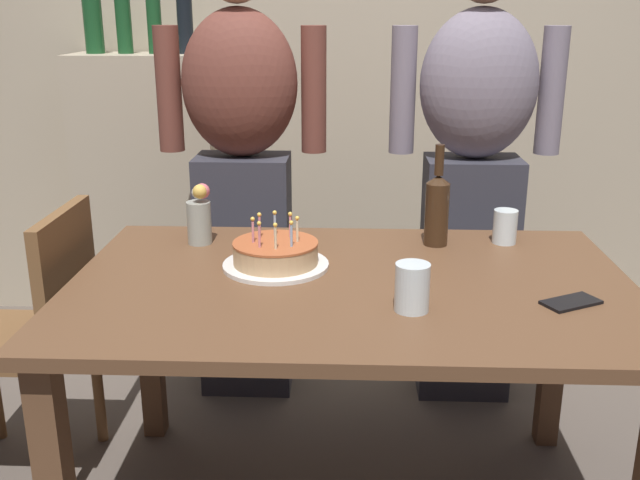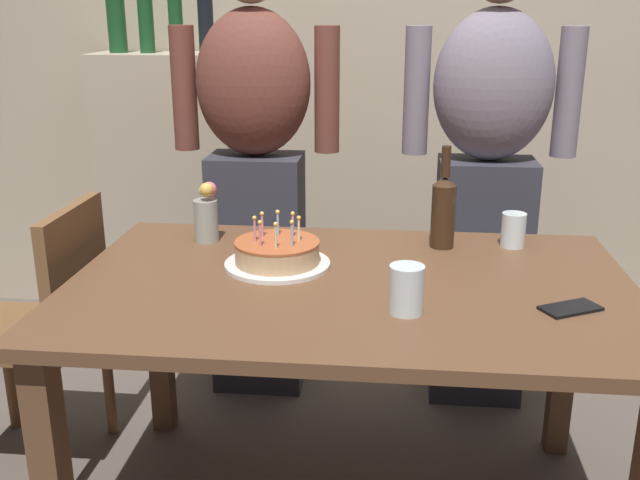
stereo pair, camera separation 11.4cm
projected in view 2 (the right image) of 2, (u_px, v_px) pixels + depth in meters
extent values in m
cube|color=tan|center=(374.00, 39.00, 3.23)|extent=(5.20, 0.10, 2.60)
cube|color=brown|center=(350.00, 287.00, 1.94)|extent=(1.50, 0.96, 0.03)
cube|color=brown|center=(159.00, 336.00, 2.51)|extent=(0.07, 0.07, 0.70)
cube|color=brown|center=(564.00, 355.00, 2.37)|extent=(0.07, 0.07, 0.70)
cylinder|color=white|center=(277.00, 264.00, 2.04)|extent=(0.30, 0.30, 0.01)
cylinder|color=tan|center=(277.00, 253.00, 2.03)|extent=(0.24, 0.24, 0.06)
cylinder|color=#B75B33|center=(277.00, 242.00, 2.02)|extent=(0.24, 0.24, 0.01)
cylinder|color=#93B7DB|center=(292.00, 235.00, 1.97)|extent=(0.01, 0.01, 0.06)
sphere|color=#F9C64C|center=(292.00, 222.00, 1.96)|extent=(0.01, 0.01, 0.01)
cylinder|color=beige|center=(299.00, 231.00, 2.02)|extent=(0.01, 0.01, 0.06)
sphere|color=#F9C64C|center=(299.00, 218.00, 2.00)|extent=(0.01, 0.01, 0.01)
cylinder|color=pink|center=(293.00, 226.00, 2.06)|extent=(0.01, 0.01, 0.06)
sphere|color=#F9C64C|center=(293.00, 213.00, 2.04)|extent=(0.01, 0.01, 0.01)
cylinder|color=#93B7DB|center=(278.00, 224.00, 2.07)|extent=(0.01, 0.01, 0.06)
sphere|color=#F9C64C|center=(278.00, 212.00, 2.06)|extent=(0.01, 0.01, 0.01)
cylinder|color=pink|center=(262.00, 226.00, 2.06)|extent=(0.01, 0.01, 0.06)
sphere|color=#F9C64C|center=(262.00, 214.00, 2.04)|extent=(0.01, 0.01, 0.01)
cylinder|color=pink|center=(255.00, 231.00, 2.01)|extent=(0.01, 0.01, 0.06)
sphere|color=#F9C64C|center=(254.00, 218.00, 2.00)|extent=(0.01, 0.01, 0.01)
cylinder|color=pink|center=(260.00, 235.00, 1.97)|extent=(0.01, 0.01, 0.06)
sphere|color=#F9C64C|center=(260.00, 222.00, 1.96)|extent=(0.01, 0.01, 0.01)
cylinder|color=beige|center=(276.00, 237.00, 1.96)|extent=(0.01, 0.01, 0.06)
sphere|color=#F9C64C|center=(276.00, 224.00, 1.94)|extent=(0.01, 0.01, 0.01)
cylinder|color=silver|center=(513.00, 230.00, 2.20)|extent=(0.07, 0.07, 0.10)
cylinder|color=silver|center=(406.00, 289.00, 1.72)|extent=(0.08, 0.08, 0.12)
cylinder|color=#382314|center=(443.00, 216.00, 2.18)|extent=(0.07, 0.07, 0.19)
cone|color=#382314|center=(445.00, 181.00, 2.15)|extent=(0.07, 0.07, 0.03)
cylinder|color=#382314|center=(446.00, 161.00, 2.13)|extent=(0.03, 0.03, 0.09)
cube|color=black|center=(570.00, 308.00, 1.75)|extent=(0.16, 0.13, 0.01)
cylinder|color=#999E93|center=(206.00, 221.00, 2.25)|extent=(0.07, 0.07, 0.13)
sphere|color=gold|center=(207.00, 190.00, 2.21)|extent=(0.04, 0.04, 0.04)
sphere|color=#DB6670|center=(209.00, 189.00, 2.22)|extent=(0.05, 0.05, 0.05)
sphere|color=silver|center=(204.00, 191.00, 2.21)|extent=(0.04, 0.04, 0.04)
cube|color=#33333D|center=(258.00, 274.00, 2.79)|extent=(0.34, 0.23, 0.92)
ellipsoid|color=brown|center=(253.00, 83.00, 2.57)|extent=(0.41, 0.27, 0.52)
cylinder|color=brown|center=(327.00, 90.00, 2.58)|extent=(0.09, 0.09, 0.44)
cylinder|color=brown|center=(184.00, 88.00, 2.63)|extent=(0.09, 0.09, 0.44)
cube|color=#33333D|center=(479.00, 282.00, 2.71)|extent=(0.34, 0.23, 0.92)
ellipsoid|color=slate|center=(494.00, 85.00, 2.49)|extent=(0.41, 0.27, 0.52)
cylinder|color=slate|center=(569.00, 93.00, 2.50)|extent=(0.09, 0.09, 0.44)
cylinder|color=slate|center=(417.00, 91.00, 2.55)|extent=(0.09, 0.09, 0.44)
cube|color=brown|center=(24.00, 332.00, 2.28)|extent=(0.42, 0.42, 0.02)
cube|color=brown|center=(75.00, 271.00, 2.20)|extent=(0.04, 0.40, 0.40)
cylinder|color=brown|center=(8.00, 370.00, 2.55)|extent=(0.04, 0.04, 0.45)
cylinder|color=brown|center=(108.00, 375.00, 2.51)|extent=(0.04, 0.04, 0.45)
cylinder|color=brown|center=(62.00, 433.00, 2.17)|extent=(0.04, 0.04, 0.45)
cube|color=tan|center=(172.00, 194.00, 3.32)|extent=(0.61, 0.30, 1.25)
cylinder|color=#194723|center=(117.00, 26.00, 3.11)|extent=(0.08, 0.08, 0.22)
cylinder|color=#194723|center=(146.00, 26.00, 3.10)|extent=(0.07, 0.07, 0.22)
cylinder|color=#194723|center=(176.00, 20.00, 3.08)|extent=(0.06, 0.06, 0.27)
cylinder|color=black|center=(206.00, 19.00, 3.07)|extent=(0.07, 0.07, 0.28)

